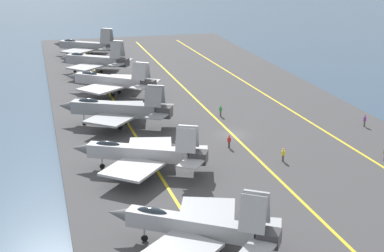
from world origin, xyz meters
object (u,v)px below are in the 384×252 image
object	(u,v)px
parked_jet_fifth	(111,81)
crew_yellow_vest	(283,154)
parked_jet_sixth	(94,60)
crew_purple_vest	(365,120)
parked_jet_seventh	(86,46)
parked_jet_third	(142,153)
parked_jet_second	(195,226)
parked_jet_fourth	(116,109)
crew_green_vest	(221,110)
crew_red_vest	(229,141)

from	to	relation	value
parked_jet_fifth	crew_yellow_vest	world-z (taller)	parked_jet_fifth
parked_jet_sixth	crew_purple_vest	size ratio (longest dim) A/B	8.47
parked_jet_fifth	parked_jet_seventh	size ratio (longest dim) A/B	1.03
parked_jet_third	crew_purple_vest	size ratio (longest dim) A/B	9.22
parked_jet_fifth	crew_yellow_vest	distance (m)	40.16
parked_jet_second	parked_jet_third	size ratio (longest dim) A/B	0.94
parked_jet_second	crew_purple_vest	bearing A→B (deg)	-50.13
parked_jet_fifth	crew_purple_vest	size ratio (longest dim) A/B	9.24
parked_jet_fourth	crew_green_vest	world-z (taller)	parked_jet_fourth
crew_green_vest	crew_purple_vest	bearing A→B (deg)	-119.04
parked_jet_second	crew_purple_vest	xyz separation A→B (m)	(27.32, -32.72, -1.36)
parked_jet_third	crew_green_vest	xyz separation A→B (m)	(18.69, -15.52, -1.34)
parked_jet_second	crew_green_vest	size ratio (longest dim) A/B	8.73
parked_jet_second	crew_yellow_vest	world-z (taller)	parked_jet_second
parked_jet_second	crew_yellow_vest	distance (m)	23.83
parked_jet_fourth	parked_jet_seventh	bearing A→B (deg)	-0.71
parked_jet_fifth	crew_red_vest	size ratio (longest dim) A/B	9.36
crew_yellow_vest	crew_green_vest	bearing A→B (deg)	4.65
crew_purple_vest	crew_yellow_vest	bearing A→B (deg)	119.84
parked_jet_sixth	crew_red_vest	xyz separation A→B (m)	(-47.48, -12.16, -1.79)
parked_jet_fifth	crew_purple_vest	xyz separation A→B (m)	(-27.22, -32.68, -1.51)
parked_jet_fourth	crew_purple_vest	size ratio (longest dim) A/B	9.64
parked_jet_fifth	crew_red_vest	distance (m)	32.57
parked_jet_sixth	crew_purple_vest	xyz separation A→B (m)	(-44.10, -33.77, -1.77)
crew_red_vest	parked_jet_fifth	bearing A→B (deg)	19.88
parked_jet_sixth	crew_yellow_vest	world-z (taller)	parked_jet_sixth
crew_purple_vest	crew_red_vest	bearing A→B (deg)	98.88
parked_jet_fourth	crew_purple_vest	world-z (taller)	parked_jet_fourth
parked_jet_third	crew_green_vest	world-z (taller)	parked_jet_third
parked_jet_fourth	crew_red_vest	bearing A→B (deg)	-134.78
parked_jet_fourth	crew_yellow_vest	xyz separation A→B (m)	(-18.93, -17.57, -1.71)
crew_green_vest	parked_jet_fourth	bearing A→B (deg)	93.40
parked_jet_second	crew_red_vest	distance (m)	26.43
parked_jet_sixth	crew_green_vest	size ratio (longest dim) A/B	8.49
crew_green_vest	crew_yellow_vest	bearing A→B (deg)	-175.35
parked_jet_third	parked_jet_fifth	distance (m)	35.69
crew_purple_vest	parked_jet_fifth	bearing A→B (deg)	50.21
parked_jet_second	parked_jet_sixth	size ratio (longest dim) A/B	1.03
crew_red_vest	parked_jet_fourth	bearing A→B (deg)	45.22
parked_jet_fourth	parked_jet_seventh	xyz separation A→B (m)	(53.38, -0.66, -0.19)
parked_jet_fourth	parked_jet_fifth	bearing A→B (deg)	-5.39
crew_yellow_vest	crew_green_vest	distance (m)	19.94
parked_jet_second	crew_red_vest	size ratio (longest dim) A/B	8.81
parked_jet_sixth	crew_green_vest	xyz separation A→B (m)	(-33.87, -15.35, -1.78)
parked_jet_seventh	crew_purple_vest	distance (m)	71.18
parked_jet_third	parked_jet_seventh	distance (m)	71.12
parked_jet_second	parked_jet_fifth	bearing A→B (deg)	-0.04
parked_jet_second	parked_jet_sixth	world-z (taller)	parked_jet_sixth
crew_yellow_vest	crew_purple_vest	world-z (taller)	crew_purple_vest
parked_jet_fourth	crew_yellow_vest	bearing A→B (deg)	-137.13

